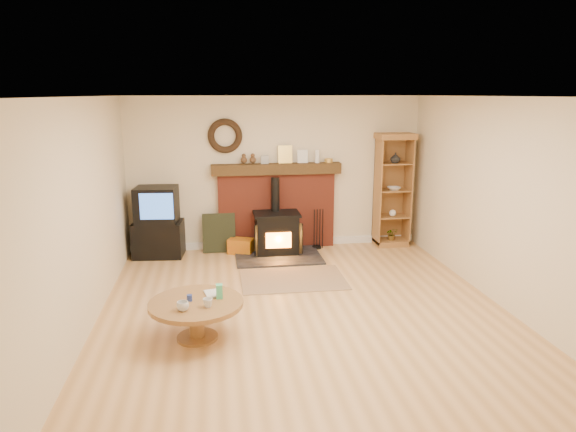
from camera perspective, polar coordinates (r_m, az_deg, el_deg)
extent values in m
plane|color=tan|center=(6.56, 1.69, -10.21)|extent=(5.50, 5.50, 0.00)
cube|color=beige|center=(8.83, -1.36, 4.77)|extent=(5.00, 0.02, 2.60)
cube|color=beige|center=(3.59, 9.54, -8.50)|extent=(5.00, 0.02, 2.60)
cube|color=beige|center=(6.23, -21.50, 0.16)|extent=(0.02, 5.50, 2.60)
cube|color=beige|center=(7.03, 22.27, 1.52)|extent=(0.02, 5.50, 2.60)
cube|color=white|center=(6.01, 1.86, 13.14)|extent=(5.00, 5.50, 0.02)
cube|color=white|center=(9.08, -1.30, -3.00)|extent=(5.00, 0.04, 0.12)
torus|color=black|center=(8.63, -7.01, 8.82)|extent=(0.57, 0.11, 0.57)
cube|color=maroon|center=(8.88, -1.28, 0.55)|extent=(2.00, 0.15, 1.30)
cube|color=#322110|center=(8.71, -1.28, 5.25)|extent=(2.20, 0.22, 0.18)
cube|color=#999999|center=(8.68, -2.61, 6.28)|extent=(0.13, 0.05, 0.14)
cube|color=gold|center=(8.73, -0.32, 6.86)|extent=(0.24, 0.06, 0.30)
cube|color=white|center=(8.78, 1.63, 6.63)|extent=(0.18, 0.05, 0.22)
cylinder|color=white|center=(8.81, 3.26, 6.64)|extent=(0.08, 0.08, 0.22)
cylinder|color=gold|center=(8.86, 4.53, 6.17)|extent=(0.14, 0.14, 0.07)
cube|color=black|center=(8.49, -1.09, -4.50)|extent=(1.40, 1.00, 0.03)
cube|color=black|center=(8.59, -1.27, -1.97)|extent=(0.69, 0.49, 0.64)
cube|color=black|center=(8.50, -1.29, 0.24)|extent=(0.76, 0.54, 0.04)
cylinder|color=black|center=(8.58, -1.42, 2.42)|extent=(0.14, 0.14, 0.56)
cube|color=orange|center=(8.35, -1.05, -2.72)|extent=(0.41, 0.02, 0.26)
cube|color=black|center=(8.37, -3.25, -2.56)|extent=(0.16, 0.22, 0.51)
cube|color=black|center=(8.45, 1.01, -2.39)|extent=(0.16, 0.22, 0.51)
cube|color=brown|center=(7.50, 0.54, -7.04)|extent=(1.51, 1.04, 0.01)
cube|color=black|center=(8.76, -14.17, -2.48)|extent=(0.84, 0.62, 0.58)
cube|color=black|center=(8.62, -14.39, 1.24)|extent=(0.70, 0.61, 0.58)
cube|color=blue|center=(8.34, -14.41, 1.04)|extent=(0.52, 0.07, 0.42)
cube|color=olive|center=(9.35, 11.30, -2.84)|extent=(0.57, 0.42, 0.10)
cube|color=olive|center=(9.33, 11.15, 2.89)|extent=(0.57, 0.02, 1.83)
cube|color=olive|center=(9.06, 9.91, 2.63)|extent=(0.02, 0.42, 1.83)
cube|color=olive|center=(9.24, 13.17, 2.69)|extent=(0.02, 0.42, 1.83)
cube|color=olive|center=(9.02, 11.85, 8.68)|extent=(0.63, 0.46, 0.10)
cube|color=olive|center=(9.24, 11.43, -0.03)|extent=(0.53, 0.38, 0.02)
cube|color=olive|center=(9.14, 11.57, 2.84)|extent=(0.53, 0.38, 0.02)
cube|color=olive|center=(9.07, 11.70, 5.75)|extent=(0.53, 0.38, 0.02)
imported|color=white|center=(9.01, 11.84, 6.34)|extent=(0.17, 0.17, 0.18)
imported|color=white|center=(9.09, 11.68, 3.01)|extent=(0.23, 0.23, 0.06)
sphere|color=white|center=(9.17, 11.55, 0.33)|extent=(0.12, 0.12, 0.12)
imported|color=#47B983|center=(9.27, 11.44, -1.97)|extent=(0.20, 0.17, 0.22)
cube|color=gold|center=(8.69, -5.24, -3.35)|extent=(0.47, 0.39, 0.25)
cube|color=black|center=(8.77, -7.67, -1.87)|extent=(0.55, 0.15, 0.66)
cylinder|color=black|center=(8.98, 3.22, -3.48)|extent=(0.16, 0.16, 0.04)
cylinder|color=black|center=(8.88, 2.93, -1.45)|extent=(0.02, 0.02, 0.70)
cylinder|color=black|center=(8.89, 3.24, -1.44)|extent=(0.02, 0.02, 0.70)
cylinder|color=black|center=(8.90, 3.56, -1.43)|extent=(0.02, 0.02, 0.70)
cylinder|color=black|center=(8.91, 3.88, -1.42)|extent=(0.02, 0.02, 0.70)
cylinder|color=brown|center=(5.90, -10.03, -13.11)|extent=(0.45, 0.45, 0.03)
cylinder|color=brown|center=(5.81, -10.10, -11.43)|extent=(0.16, 0.16, 0.36)
cylinder|color=brown|center=(5.73, -10.19, -9.56)|extent=(1.03, 1.03, 0.05)
imported|color=white|center=(5.50, -11.61, -9.78)|extent=(0.13, 0.13, 0.10)
imported|color=white|center=(5.55, -8.91, -9.50)|extent=(0.10, 0.10, 0.10)
imported|color=#4C331E|center=(5.86, -9.18, -8.62)|extent=(0.17, 0.23, 0.02)
cylinder|color=navy|center=(5.74, -10.89, -8.93)|extent=(0.06, 0.06, 0.07)
cube|color=#47B983|center=(5.74, -7.64, -8.30)|extent=(0.07, 0.07, 0.16)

